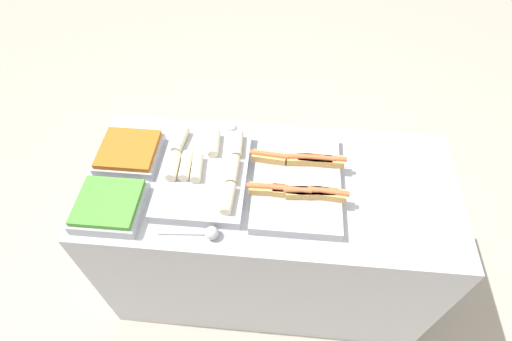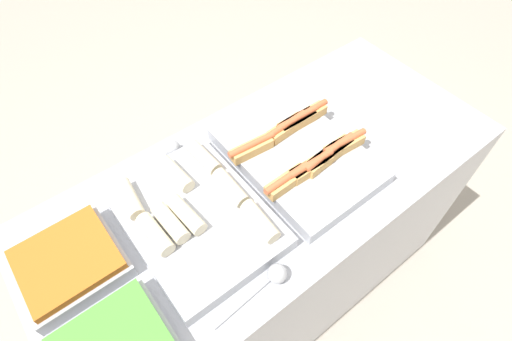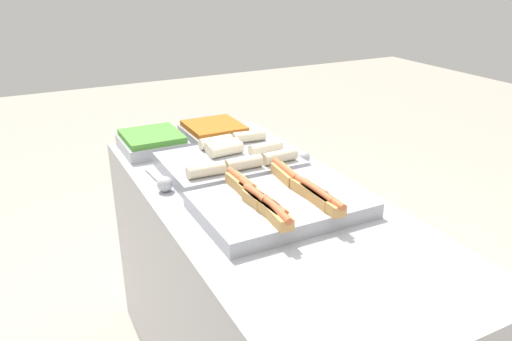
% 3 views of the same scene
% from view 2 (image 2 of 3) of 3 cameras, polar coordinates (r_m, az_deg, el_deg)
% --- Properties ---
extents(ground_plane, '(12.00, 12.00, 0.00)m').
position_cam_2_polar(ground_plane, '(2.14, 1.47, -15.75)').
color(ground_plane, '#ADA393').
extents(counter, '(1.63, 0.72, 0.92)m').
position_cam_2_polar(counter, '(1.72, 1.78, -10.00)').
color(counter, '#A8AAB2').
rests_on(counter, ground_plane).
extents(tray_hotdogs, '(0.42, 0.53, 0.10)m').
position_cam_2_polar(tray_hotdogs, '(1.35, 6.12, 2.52)').
color(tray_hotdogs, '#A8AAB2').
rests_on(tray_hotdogs, counter).
extents(tray_wraps, '(0.38, 0.50, 0.10)m').
position_cam_2_polar(tray_wraps, '(1.21, -8.75, -6.30)').
color(tray_wraps, '#A8AAB2').
rests_on(tray_wraps, counter).
extents(tray_side_back, '(0.27, 0.26, 0.07)m').
position_cam_2_polar(tray_side_back, '(1.24, -25.06, -11.93)').
color(tray_side_back, '#A8AAB2').
rests_on(tray_side_back, counter).
extents(serving_spoon_near, '(0.24, 0.06, 0.06)m').
position_cam_2_polar(serving_spoon_near, '(1.12, 2.54, -14.90)').
color(serving_spoon_near, '#B2B5BA').
rests_on(serving_spoon_near, counter).
extents(serving_spoon_far, '(0.26, 0.06, 0.06)m').
position_cam_2_polar(serving_spoon_far, '(1.40, -12.31, 2.81)').
color(serving_spoon_far, '#B2B5BA').
rests_on(serving_spoon_far, counter).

